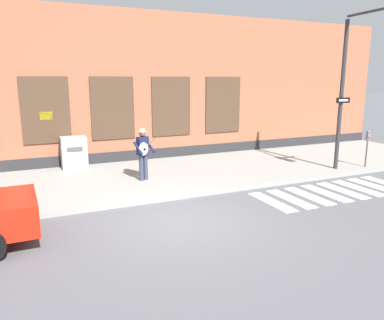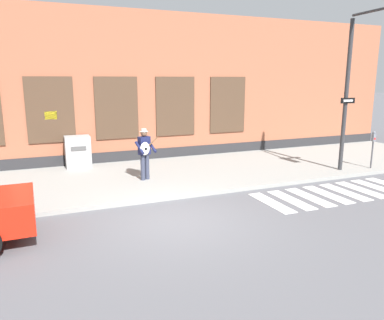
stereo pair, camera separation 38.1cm
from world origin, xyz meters
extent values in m
plane|color=#56565B|center=(0.00, 0.00, 0.00)|extent=(160.00, 160.00, 0.00)
cube|color=gray|center=(0.00, 4.28, 0.06)|extent=(28.00, 5.34, 0.13)
cube|color=#99563D|center=(0.00, 8.95, 3.11)|extent=(28.00, 4.00, 6.21)
cube|color=#28282B|center=(0.00, 6.93, 0.28)|extent=(28.00, 0.04, 0.55)
cube|color=#473323|center=(-2.52, 6.92, 2.34)|extent=(1.74, 0.06, 2.50)
cube|color=black|center=(-2.52, 6.91, 2.34)|extent=(1.62, 0.03, 2.38)
cube|color=#473323|center=(0.00, 6.92, 2.34)|extent=(1.74, 0.06, 2.50)
cube|color=black|center=(0.00, 6.91, 2.34)|extent=(1.62, 0.03, 2.38)
cube|color=#473323|center=(2.52, 6.92, 2.34)|extent=(1.74, 0.06, 2.50)
cube|color=black|center=(2.52, 6.91, 2.34)|extent=(1.62, 0.03, 2.38)
cube|color=#473323|center=(5.04, 6.92, 2.34)|extent=(1.74, 0.06, 2.50)
cube|color=black|center=(5.04, 6.91, 2.34)|extent=(1.62, 0.03, 2.38)
cube|color=yellow|center=(-2.52, 6.90, 2.14)|extent=(0.44, 0.02, 0.30)
cube|color=silver|center=(3.06, 0.31, 0.01)|extent=(0.42, 1.90, 0.01)
cube|color=silver|center=(3.74, 0.31, 0.01)|extent=(0.42, 1.90, 0.01)
cube|color=silver|center=(4.42, 0.31, 0.01)|extent=(0.42, 1.90, 0.01)
cube|color=silver|center=(5.10, 0.31, 0.01)|extent=(0.42, 1.90, 0.01)
cube|color=silver|center=(5.79, 0.31, 0.01)|extent=(0.42, 1.90, 0.01)
cube|color=silver|center=(6.47, 0.31, 0.01)|extent=(0.42, 1.90, 0.01)
cube|color=silver|center=(7.15, 0.31, 0.01)|extent=(0.42, 1.90, 0.01)
cube|color=silver|center=(-3.25, 1.02, 0.74)|extent=(0.06, 0.24, 0.12)
cube|color=silver|center=(-3.23, -0.12, 0.74)|extent=(0.06, 0.24, 0.12)
cylinder|color=#33384C|center=(0.34, 3.76, 0.56)|extent=(0.15, 0.15, 0.88)
cylinder|color=#33384C|center=(0.17, 3.70, 0.56)|extent=(0.15, 0.15, 0.88)
cube|color=#191E47|center=(0.25, 3.74, 1.31)|extent=(0.43, 0.31, 0.61)
sphere|color=brown|center=(0.25, 3.74, 1.72)|extent=(0.22, 0.22, 0.22)
cylinder|color=beige|center=(0.25, 3.74, 1.78)|extent=(0.28, 0.28, 0.02)
cylinder|color=beige|center=(0.25, 3.74, 1.83)|extent=(0.18, 0.18, 0.09)
cylinder|color=#191E47|center=(0.51, 3.71, 1.27)|extent=(0.22, 0.52, 0.39)
cylinder|color=#191E47|center=(0.05, 3.58, 1.27)|extent=(0.22, 0.52, 0.39)
ellipsoid|color=silver|center=(0.23, 3.55, 1.23)|extent=(0.38, 0.21, 0.44)
cylinder|color=black|center=(0.24, 3.49, 1.23)|extent=(0.09, 0.03, 0.09)
cylinder|color=brown|center=(0.48, 3.60, 1.41)|extent=(0.46, 0.16, 0.34)
cylinder|color=#2D2D30|center=(7.48, 2.32, 2.84)|extent=(0.15, 0.15, 5.43)
cube|color=black|center=(7.47, 2.21, 2.73)|extent=(0.60, 0.08, 0.20)
cube|color=white|center=(7.47, 2.19, 2.73)|extent=(0.40, 0.04, 0.07)
cylinder|color=#47474C|center=(8.76, 2.06, 0.65)|extent=(0.06, 0.06, 1.05)
cube|color=slate|center=(8.76, 2.06, 1.33)|extent=(0.13, 0.10, 0.30)
sphere|color=slate|center=(8.76, 2.06, 1.51)|extent=(0.11, 0.11, 0.11)
cube|color=red|center=(8.76, 2.00, 1.28)|extent=(0.09, 0.01, 0.07)
cube|color=#9E9E9E|center=(-1.66, 6.50, 0.74)|extent=(0.94, 0.69, 1.22)
cube|color=#4C4C4C|center=(-1.66, 6.15, 0.92)|extent=(0.56, 0.02, 0.16)
camera|label=1|loc=(-3.29, -8.17, 3.49)|focal=35.00mm
camera|label=2|loc=(-2.94, -8.32, 3.49)|focal=35.00mm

